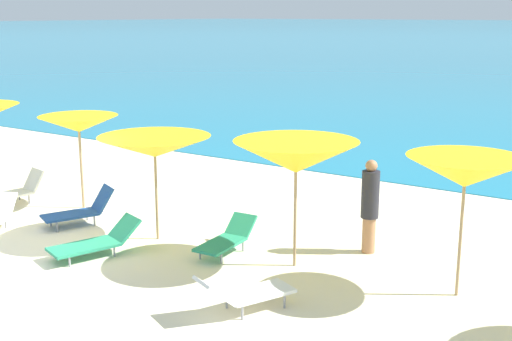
# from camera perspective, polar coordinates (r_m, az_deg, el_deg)

# --- Properties ---
(ground_plane) EXTENTS (50.00, 100.00, 0.30)m
(ground_plane) POSITION_cam_1_polar(r_m,az_deg,el_deg) (20.49, 3.79, 0.89)
(ground_plane) COLOR beige
(umbrella_4) EXTENTS (1.74, 1.74, 2.07)m
(umbrella_4) POSITION_cam_1_polar(r_m,az_deg,el_deg) (15.04, -14.88, 3.84)
(umbrella_4) COLOR #9E7F59
(umbrella_4) RESTS_ON ground_plane
(umbrella_5) EXTENTS (2.12, 2.12, 2.01)m
(umbrella_5) POSITION_cam_1_polar(r_m,az_deg,el_deg) (12.59, -8.64, 2.02)
(umbrella_5) COLOR #9E7F59
(umbrella_5) RESTS_ON ground_plane
(umbrella_6) EXTENTS (2.17, 2.17, 2.18)m
(umbrella_6) POSITION_cam_1_polar(r_m,az_deg,el_deg) (11.08, 3.43, 1.16)
(umbrella_6) COLOR #9E7F59
(umbrella_6) RESTS_ON ground_plane
(umbrella_7) EXTENTS (1.78, 1.78, 2.18)m
(umbrella_7) POSITION_cam_1_polar(r_m,az_deg,el_deg) (10.31, 17.41, -0.13)
(umbrella_7) COLOR #9E7F59
(umbrella_7) RESTS_ON ground_plane
(lounge_chair_2) EXTENTS (0.59, 1.46, 0.56)m
(lounge_chair_2) POSITION_cam_1_polar(r_m,az_deg,el_deg) (12.14, -2.50, -5.81)
(lounge_chair_2) COLOR #268C66
(lounge_chair_2) RESTS_ON ground_plane
(lounge_chair_3) EXTENTS (1.09, 1.72, 0.60)m
(lounge_chair_3) POSITION_cam_1_polar(r_m,az_deg,el_deg) (12.34, -13.45, -5.88)
(lounge_chair_3) COLOR #268C66
(lounge_chair_3) RESTS_ON ground_plane
(lounge_chair_5) EXTENTS (1.08, 1.55, 0.62)m
(lounge_chair_5) POSITION_cam_1_polar(r_m,az_deg,el_deg) (9.83, -1.02, -10.34)
(lounge_chair_5) COLOR white
(lounge_chair_5) RESTS_ON ground_plane
(lounge_chair_11) EXTENTS (0.83, 1.51, 0.72)m
(lounge_chair_11) POSITION_cam_1_polar(r_m,az_deg,el_deg) (16.11, -19.93, -1.63)
(lounge_chair_11) COLOR white
(lounge_chair_11) RESTS_ON ground_plane
(lounge_chair_12) EXTENTS (1.08, 1.51, 0.74)m
(lounge_chair_12) POSITION_cam_1_polar(r_m,az_deg,el_deg) (14.14, -14.70, -3.25)
(lounge_chair_12) COLOR #1E478C
(lounge_chair_12) RESTS_ON ground_plane
(beachgoer_0) EXTENTS (0.32, 0.32, 1.72)m
(beachgoer_0) POSITION_cam_1_polar(r_m,az_deg,el_deg) (12.12, 9.69, -2.82)
(beachgoer_0) COLOR #A3704C
(beachgoer_0) RESTS_ON ground_plane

